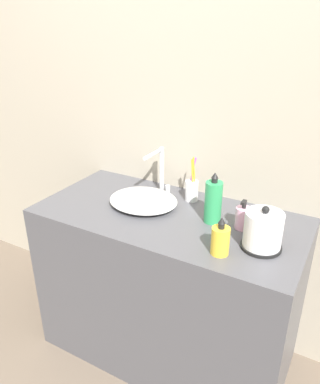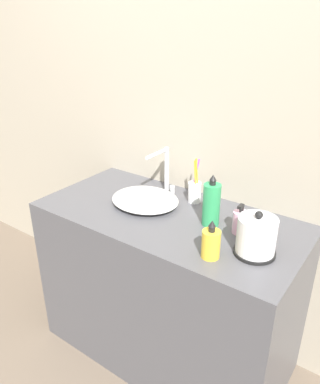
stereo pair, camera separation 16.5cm
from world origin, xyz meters
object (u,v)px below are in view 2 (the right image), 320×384
object	(u,v)px
shampoo_bottle	(211,204)
mouthwash_bottle	(211,243)
faucet	(165,168)
lotion_bottle	(240,222)
electric_kettle	(256,238)
toothbrush_cup	(195,191)

from	to	relation	value
shampoo_bottle	mouthwash_bottle	xyz separation A→B (m)	(0.12, -0.21, -0.04)
faucet	lotion_bottle	xyz separation A→B (m)	(0.47, -0.13, -0.09)
electric_kettle	toothbrush_cup	bearing A→B (deg)	148.65
toothbrush_cup	lotion_bottle	size ratio (longest dim) A/B	1.73
lotion_bottle	electric_kettle	bearing A→B (deg)	-44.67
faucet	shampoo_bottle	distance (m)	0.37
faucet	toothbrush_cup	world-z (taller)	faucet
faucet	electric_kettle	distance (m)	0.63
faucet	lotion_bottle	world-z (taller)	faucet
shampoo_bottle	mouthwash_bottle	size ratio (longest dim) A/B	1.50
toothbrush_cup	mouthwash_bottle	bearing A→B (deg)	-51.90
faucet	toothbrush_cup	distance (m)	0.19
toothbrush_cup	shampoo_bottle	bearing A→B (deg)	-41.51
faucet	electric_kettle	bearing A→B (deg)	-22.89
electric_kettle	lotion_bottle	bearing A→B (deg)	135.33
electric_kettle	lotion_bottle	distance (m)	0.16
electric_kettle	mouthwash_bottle	size ratio (longest dim) A/B	1.17
toothbrush_cup	shampoo_bottle	size ratio (longest dim) A/B	0.99
lotion_bottle	toothbrush_cup	bearing A→B (deg)	154.89
mouthwash_bottle	shampoo_bottle	bearing A→B (deg)	118.60
lotion_bottle	shampoo_bottle	size ratio (longest dim) A/B	0.57
lotion_bottle	mouthwash_bottle	size ratio (longest dim) A/B	0.86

